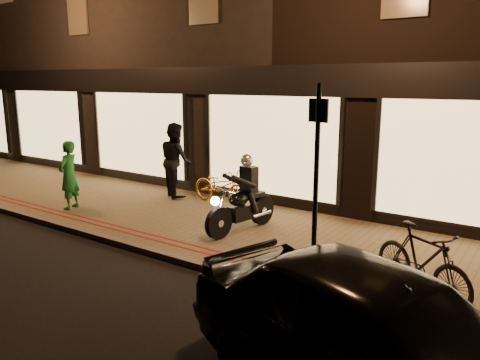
# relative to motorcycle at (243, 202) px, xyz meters

# --- Properties ---
(ground) EXTENTS (90.00, 90.00, 0.00)m
(ground) POSITION_rel_motorcycle_xyz_m (-0.61, -1.90, -0.73)
(ground) COLOR black
(ground) RESTS_ON ground
(sidewalk) EXTENTS (50.00, 4.00, 0.12)m
(sidewalk) POSITION_rel_motorcycle_xyz_m (-0.61, 0.10, -0.67)
(sidewalk) COLOR brown
(sidewalk) RESTS_ON ground
(kerb_stone) EXTENTS (50.00, 0.14, 0.12)m
(kerb_stone) POSITION_rel_motorcycle_xyz_m (-0.61, -1.85, -0.67)
(kerb_stone) COLOR #59544C
(kerb_stone) RESTS_ON ground
(red_kerb_lines) EXTENTS (50.00, 0.26, 0.01)m
(red_kerb_lines) POSITION_rel_motorcycle_xyz_m (-0.61, -1.35, -0.61)
(red_kerb_lines) COLOR maroon
(red_kerb_lines) RESTS_ON sidewalk
(building_row) EXTENTS (48.00, 10.11, 8.50)m
(building_row) POSITION_rel_motorcycle_xyz_m (-0.61, 7.09, 3.51)
(building_row) COLOR black
(building_row) RESTS_ON ground
(motorcycle) EXTENTS (0.65, 1.94, 1.59)m
(motorcycle) POSITION_rel_motorcycle_xyz_m (0.00, 0.00, 0.00)
(motorcycle) COLOR black
(motorcycle) RESTS_ON sidewalk
(sign_post) EXTENTS (0.35, 0.11, 3.00)m
(sign_post) POSITION_rel_motorcycle_xyz_m (2.18, -1.22, 1.06)
(sign_post) COLOR black
(sign_post) RESTS_ON sidewalk
(bicycle_gold) EXTENTS (1.75, 0.73, 0.90)m
(bicycle_gold) POSITION_rel_motorcycle_xyz_m (-1.69, 1.49, -0.16)
(bicycle_gold) COLOR orange
(bicycle_gold) RESTS_ON sidewalk
(bicycle_dark) EXTENTS (1.74, 1.26, 1.03)m
(bicycle_dark) POSITION_rel_motorcycle_xyz_m (3.77, -1.01, -0.10)
(bicycle_dark) COLOR black
(bicycle_dark) RESTS_ON sidewalk
(person_green) EXTENTS (0.57, 0.69, 1.64)m
(person_green) POSITION_rel_motorcycle_xyz_m (-4.39, -0.95, 0.21)
(person_green) COLOR #1B682B
(person_green) RESTS_ON sidewalk
(person_dark) EXTENTS (1.20, 1.12, 1.96)m
(person_dark) POSITION_rel_motorcycle_xyz_m (-3.14, 1.45, 0.37)
(person_dark) COLOR black
(person_dark) RESTS_ON sidewalk
(parked_car) EXTENTS (4.76, 3.07, 1.51)m
(parked_car) POSITION_rel_motorcycle_xyz_m (4.04, -3.61, 0.02)
(parked_car) COLOR black
(parked_car) RESTS_ON ground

